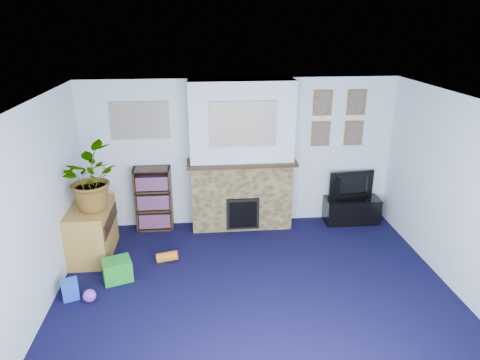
{
  "coord_description": "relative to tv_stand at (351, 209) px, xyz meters",
  "views": [
    {
      "loc": [
        -0.63,
        -4.33,
        3.24
      ],
      "look_at": [
        -0.14,
        0.89,
        1.26
      ],
      "focal_mm": 32.0,
      "sensor_mm": 36.0,
      "label": 1
    }
  ],
  "objects": [
    {
      "name": "floor",
      "position": [
        -1.87,
        -2.03,
        -0.23
      ],
      "size": [
        5.0,
        4.5,
        0.01
      ],
      "primitive_type": "cube",
      "color": "black",
      "rests_on": "ground"
    },
    {
      "name": "ceiling",
      "position": [
        -1.87,
        -2.03,
        2.17
      ],
      "size": [
        5.0,
        4.5,
        0.01
      ],
      "primitive_type": "cube",
      "color": "white",
      "rests_on": "wall_back"
    },
    {
      "name": "wall_back",
      "position": [
        -1.87,
        0.22,
        0.97
      ],
      "size": [
        5.0,
        0.04,
        2.4
      ],
      "primitive_type": "cube",
      "color": "silver",
      "rests_on": "ground"
    },
    {
      "name": "wall_left",
      "position": [
        -4.37,
        -2.03,
        0.97
      ],
      "size": [
        0.04,
        4.5,
        2.4
      ],
      "primitive_type": "cube",
      "color": "silver",
      "rests_on": "ground"
    },
    {
      "name": "wall_right",
      "position": [
        0.63,
        -2.03,
        0.97
      ],
      "size": [
        0.04,
        4.5,
        2.4
      ],
      "primitive_type": "cube",
      "color": "silver",
      "rests_on": "ground"
    },
    {
      "name": "chimney_breast",
      "position": [
        -1.87,
        0.02,
        0.96
      ],
      "size": [
        1.72,
        0.5,
        2.4
      ],
      "color": "brown",
      "rests_on": "ground"
    },
    {
      "name": "collage_main",
      "position": [
        -1.87,
        -0.19,
        1.55
      ],
      "size": [
        1.0,
        0.03,
        0.68
      ],
      "primitive_type": "cube",
      "color": "gray",
      "rests_on": "chimney_breast"
    },
    {
      "name": "collage_left",
      "position": [
        -3.42,
        0.21,
        1.55
      ],
      "size": [
        0.9,
        0.03,
        0.58
      ],
      "primitive_type": "cube",
      "color": "gray",
      "rests_on": "wall_back"
    },
    {
      "name": "portrait_tl",
      "position": [
        -0.57,
        0.2,
        1.77
      ],
      "size": [
        0.3,
        0.03,
        0.4
      ],
      "primitive_type": "cube",
      "color": "brown",
      "rests_on": "wall_back"
    },
    {
      "name": "portrait_tr",
      "position": [
        -0.02,
        0.2,
        1.77
      ],
      "size": [
        0.3,
        0.03,
        0.4
      ],
      "primitive_type": "cube",
      "color": "brown",
      "rests_on": "wall_back"
    },
    {
      "name": "portrait_bl",
      "position": [
        -0.57,
        0.2,
        1.27
      ],
      "size": [
        0.3,
        0.03,
        0.4
      ],
      "primitive_type": "cube",
      "color": "brown",
      "rests_on": "wall_back"
    },
    {
      "name": "portrait_br",
      "position": [
        -0.02,
        0.2,
        1.27
      ],
      "size": [
        0.3,
        0.03,
        0.4
      ],
      "primitive_type": "cube",
      "color": "brown",
      "rests_on": "wall_back"
    },
    {
      "name": "tv_stand",
      "position": [
        0.0,
        0.0,
        0.0
      ],
      "size": [
        0.9,
        0.38,
        0.43
      ],
      "primitive_type": "cube",
      "color": "black",
      "rests_on": "ground"
    },
    {
      "name": "television",
      "position": [
        0.0,
        0.02,
        0.43
      ],
      "size": [
        0.78,
        0.19,
        0.45
      ],
      "primitive_type": "imported",
      "rotation": [
        0.0,
        0.0,
        3.25
      ],
      "color": "black",
      "rests_on": "tv_stand"
    },
    {
      "name": "bookshelf",
      "position": [
        -3.28,
        0.08,
        0.28
      ],
      "size": [
        0.58,
        0.28,
        1.05
      ],
      "color": "black",
      "rests_on": "ground"
    },
    {
      "name": "sideboard",
      "position": [
        -4.11,
        -0.69,
        0.12
      ],
      "size": [
        0.54,
        0.98,
        0.76
      ],
      "primitive_type": "cube",
      "color": "olive",
      "rests_on": "ground"
    },
    {
      "name": "potted_plant",
      "position": [
        -4.06,
        -0.74,
        0.98
      ],
      "size": [
        0.99,
        1.03,
        0.89
      ],
      "primitive_type": "imported",
      "rotation": [
        0.0,
        0.0,
        2.06
      ],
      "color": "#26661E",
      "rests_on": "sideboard"
    },
    {
      "name": "mantel_clock",
      "position": [
        -1.96,
        -0.03,
        1.0
      ],
      "size": [
        0.09,
        0.05,
        0.13
      ],
      "primitive_type": "cube",
      "color": "gold",
      "rests_on": "chimney_breast"
    },
    {
      "name": "mantel_candle",
      "position": [
        -1.57,
        -0.03,
        1.01
      ],
      "size": [
        0.05,
        0.05,
        0.17
      ],
      "primitive_type": "cylinder",
      "color": "#B2BFC6",
      "rests_on": "chimney_breast"
    },
    {
      "name": "mantel_teddy",
      "position": [
        -2.34,
        -0.03,
        0.99
      ],
      "size": [
        0.12,
        0.12,
        0.12
      ],
      "primitive_type": "sphere",
      "color": "gray",
      "rests_on": "chimney_breast"
    },
    {
      "name": "mantel_can",
      "position": [
        -1.12,
        -0.03,
        0.99
      ],
      "size": [
        0.06,
        0.06,
        0.12
      ],
      "primitive_type": "cylinder",
      "color": "blue",
      "rests_on": "chimney_breast"
    },
    {
      "name": "green_crate",
      "position": [
        -3.65,
        -1.39,
        -0.08
      ],
      "size": [
        0.44,
        0.39,
        0.29
      ],
      "primitive_type": "cube",
      "rotation": [
        0.0,
        0.0,
        0.33
      ],
      "color": "#198C26",
      "rests_on": "ground"
    },
    {
      "name": "toy_ball",
      "position": [
        -3.91,
        -1.84,
        -0.14
      ],
      "size": [
        0.16,
        0.16,
        0.16
      ],
      "primitive_type": "sphere",
      "color": "purple",
      "rests_on": "ground"
    },
    {
      "name": "toy_block",
      "position": [
        -4.16,
        -1.74,
        -0.11
      ],
      "size": [
        0.24,
        0.24,
        0.24
      ],
      "primitive_type": "cube",
      "rotation": [
        0.0,
        0.0,
        0.33
      ],
      "color": "blue",
      "rests_on": "ground"
    },
    {
      "name": "toy_tube",
      "position": [
        -3.02,
        -0.99,
        -0.15
      ],
      "size": [
        0.31,
        0.14,
        0.18
      ],
      "primitive_type": "cylinder",
      "rotation": [
        0.0,
        1.43,
        0.0
      ],
      "color": "orange",
      "rests_on": "ground"
    }
  ]
}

